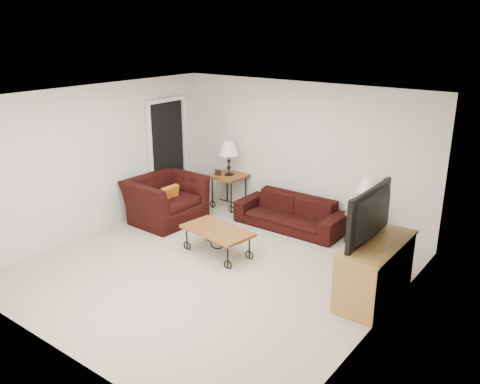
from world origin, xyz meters
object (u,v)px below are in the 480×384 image
side_table_left (229,191)px  lamp_right (367,195)px  sofa (290,213)px  tv_stand (375,270)px  lamp_left (229,158)px  armchair (166,200)px  coffee_table (217,241)px  backpack (370,242)px  side_table_right (364,227)px  television (378,216)px

side_table_left → lamp_right: (2.80, -0.00, 0.50)m
sofa → tv_stand: bearing=-33.2°
lamp_left → lamp_right: (2.80, -0.00, -0.17)m
lamp_right → armchair: size_ratio=0.44×
lamp_right → coffee_table: size_ratio=0.50×
coffee_table → lamp_left: bearing=123.1°
backpack → lamp_right: bearing=134.0°
coffee_table → tv_stand: (2.47, 0.20, 0.19)m
lamp_left → lamp_right: lamp_left is taller
backpack → tv_stand: bearing=-55.9°
side_table_right → lamp_left: (-2.80, 0.00, 0.72)m
sofa → television: size_ratio=1.62×
television → backpack: size_ratio=2.58×
side_table_right → lamp_right: size_ratio=1.00×
side_table_left → lamp_right: bearing=-0.0°
sofa → tv_stand: 2.54m
side_table_right → tv_stand: (0.82, -1.57, 0.12)m
sofa → lamp_left: size_ratio=2.92×
coffee_table → television: 2.63m
sofa → backpack: (1.58, -0.22, -0.05)m
television → backpack: television is taller
side_table_right → backpack: side_table_right is taller
sofa → lamp_left: (-1.50, 0.18, 0.71)m
lamp_left → coffee_table: 2.25m
coffee_table → armchair: 1.73m
sofa → lamp_right: size_ratio=3.50×
coffee_table → lamp_right: bearing=47.0°
lamp_left → backpack: size_ratio=1.43×
sofa → armchair: size_ratio=1.55×
side_table_right → lamp_right: 0.55m
side_table_left → armchair: 1.34m
coffee_table → television: television is taller
lamp_left → armchair: (-0.48, -1.25, -0.59)m
side_table_right → lamp_left: lamp_left is taller
side_table_left → armchair: bearing=-111.2°
lamp_right → armchair: (-3.28, -1.25, -0.42)m
side_table_left → tv_stand: (3.62, -1.57, 0.07)m
coffee_table → tv_stand: size_ratio=0.83×
tv_stand → backpack: bearing=114.9°
lamp_left → armchair: size_ratio=0.53×
sofa → side_table_right: size_ratio=3.50×
armchair → tv_stand: 4.12m
side_table_left → lamp_right: size_ratio=1.20×
side_table_left → television: (3.60, -1.57, 0.82)m
side_table_left → lamp_right: lamp_right is taller
tv_stand → armchair: bearing=175.5°
side_table_right → tv_stand: bearing=-62.4°
lamp_left → coffee_table: (1.15, -1.77, -0.79)m
side_table_right → tv_stand: size_ratio=0.41×
television → side_table_left: bearing=-113.6°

